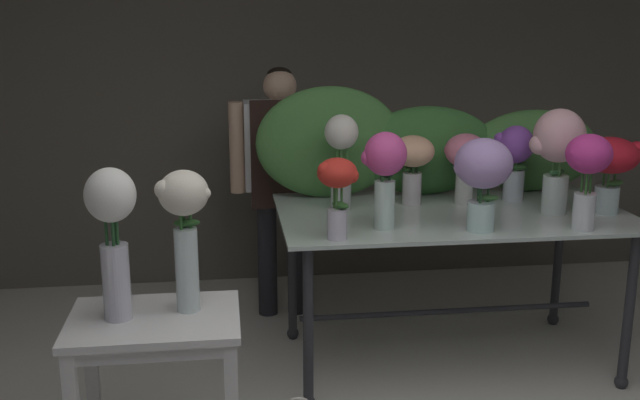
# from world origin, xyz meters

# --- Properties ---
(ground_plane) EXTENTS (7.79, 7.79, 0.00)m
(ground_plane) POSITION_xyz_m (0.00, 1.65, 0.00)
(ground_plane) COLOR beige
(wall_back) EXTENTS (5.99, 0.12, 2.96)m
(wall_back) POSITION_xyz_m (0.00, 3.29, 1.48)
(wall_back) COLOR #5B564C
(wall_back) RESTS_ON ground
(display_table_glass) EXTENTS (1.81, 1.01, 0.86)m
(display_table_glass) POSITION_xyz_m (0.45, 1.78, 0.73)
(display_table_glass) COLOR #B6C6BE
(display_table_glass) RESTS_ON ground
(side_table_white) EXTENTS (0.66, 0.48, 0.73)m
(side_table_white) POSITION_xyz_m (-1.01, 0.87, 0.61)
(side_table_white) COLOR white
(side_table_white) RESTS_ON ground
(florist) EXTENTS (0.62, 0.24, 1.55)m
(florist) POSITION_xyz_m (-0.38, 2.57, 0.96)
(florist) COLOR #232328
(florist) RESTS_ON ground
(foliage_backdrop) EXTENTS (1.98, 0.26, 0.62)m
(foliage_backdrop) POSITION_xyz_m (0.41, 2.16, 1.13)
(foliage_backdrop) COLOR #477F3D
(foliage_backdrop) RESTS_ON display_table_glass
(vase_magenta_ranunculus) EXTENTS (0.21, 0.21, 0.46)m
(vase_magenta_ranunculus) POSITION_xyz_m (0.97, 1.36, 1.16)
(vase_magenta_ranunculus) COLOR silver
(vase_magenta_ranunculus) RESTS_ON display_table_glass
(vase_ivory_snapdragons) EXTENTS (0.18, 0.18, 0.50)m
(vase_ivory_snapdragons) POSITION_xyz_m (-0.11, 1.89, 1.15)
(vase_ivory_snapdragons) COLOR silver
(vase_ivory_snapdragons) RESTS_ON display_table_glass
(vase_crimson_tulips) EXTENTS (0.33, 0.29, 0.40)m
(vase_crimson_tulips) POSITION_xyz_m (1.23, 1.64, 1.12)
(vase_crimson_tulips) COLOR silver
(vase_crimson_tulips) RESTS_ON display_table_glass
(vase_lilac_freesia) EXTENTS (0.27, 0.27, 0.44)m
(vase_lilac_freesia) POSITION_xyz_m (0.48, 1.42, 1.14)
(vase_lilac_freesia) COLOR silver
(vase_lilac_freesia) RESTS_ON display_table_glass
(vase_peach_dahlias) EXTENTS (0.23, 0.23, 0.38)m
(vase_peach_dahlias) POSITION_xyz_m (0.28, 1.94, 1.10)
(vase_peach_dahlias) COLOR silver
(vase_peach_dahlias) RESTS_ON display_table_glass
(vase_blush_hydrangea) EXTENTS (0.31, 0.26, 0.54)m
(vase_blush_hydrangea) POSITION_xyz_m (0.96, 1.67, 1.20)
(vase_blush_hydrangea) COLOR silver
(vase_blush_hydrangea) RESTS_ON display_table_glass
(vase_rosy_lilies) EXTENTS (0.23, 0.23, 0.38)m
(vase_rosy_lilies) POSITION_xyz_m (0.56, 1.92, 1.11)
(vase_rosy_lilies) COLOR silver
(vase_rosy_lilies) RESTS_ON display_table_glass
(vase_scarlet_stock) EXTENTS (0.19, 0.18, 0.38)m
(vase_scarlet_stock) POSITION_xyz_m (-0.22, 1.36, 1.11)
(vase_scarlet_stock) COLOR silver
(vase_scarlet_stock) RESTS_ON display_table_glass
(vase_fuchsia_anemones) EXTENTS (0.22, 0.20, 0.47)m
(vase_fuchsia_anemones) POSITION_xyz_m (0.03, 1.51, 1.15)
(vase_fuchsia_anemones) COLOR silver
(vase_fuchsia_anemones) RESTS_ON display_table_glass
(vase_violet_roses) EXTENTS (0.22, 0.19, 0.42)m
(vase_violet_roses) POSITION_xyz_m (0.85, 1.96, 1.11)
(vase_violet_roses) COLOR silver
(vase_violet_roses) RESTS_ON display_table_glass
(vase_white_roses_tall) EXTENTS (0.19, 0.19, 0.59)m
(vase_white_roses_tall) POSITION_xyz_m (-1.14, 0.87, 1.08)
(vase_white_roses_tall) COLOR silver
(vase_white_roses_tall) RESTS_ON side_table_white
(vase_cream_lisianthus_tall) EXTENTS (0.21, 0.19, 0.56)m
(vase_cream_lisianthus_tall) POSITION_xyz_m (-0.88, 0.91, 1.09)
(vase_cream_lisianthus_tall) COLOR silver
(vase_cream_lisianthus_tall) RESTS_ON side_table_white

